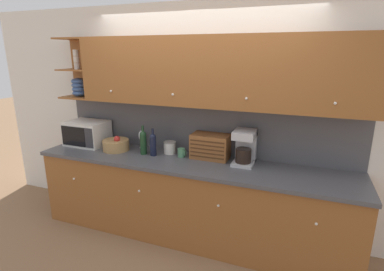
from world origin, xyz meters
The scene contains 14 objects.
ground_plane centered at (0.00, 0.00, 0.00)m, with size 24.00×24.00×0.00m, color #896647.
wall_back centered at (0.00, 0.03, 1.30)m, with size 5.93×0.06×2.60m.
counter_unit centered at (0.00, -0.33, 0.46)m, with size 3.55×0.68×0.92m.
backsplash_panel centered at (0.00, -0.01, 1.21)m, with size 3.53×0.01×0.59m.
upper_cabinets centered at (0.15, -0.16, 1.87)m, with size 3.53×0.34×0.73m.
microwave centered at (-1.44, -0.23, 1.07)m, with size 0.50×0.38×0.30m.
fruit_basket centered at (-0.97, -0.29, 0.98)m, with size 0.31×0.31×0.19m.
wine_glass centered at (-0.73, -0.09, 1.06)m, with size 0.07×0.07×0.22m.
second_wine_bottle centered at (-0.58, -0.30, 1.07)m, with size 0.08×0.08×0.34m.
wine_bottle centered at (-0.45, -0.30, 1.06)m, with size 0.07×0.07×0.32m.
storage_canister centered at (-0.31, -0.16, 0.99)m, with size 0.15×0.15×0.14m.
mug centered at (-0.13, -0.23, 0.97)m, with size 0.09×0.08×0.10m.
bread_box centered at (0.19, -0.14, 1.05)m, with size 0.42×0.25×0.27m.
coffee_maker centered at (0.58, -0.17, 1.11)m, with size 0.22×0.27×0.37m.
Camera 1 is at (1.15, -3.18, 2.07)m, focal length 28.00 mm.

